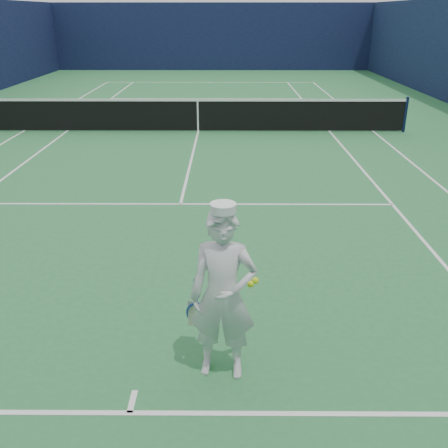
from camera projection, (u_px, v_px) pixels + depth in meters
name	position (u px, v px, depth m)	size (l,w,h in m)	color
ground	(198.00, 132.00, 15.57)	(80.00, 80.00, 0.00)	#2B713C
court_markings	(198.00, 132.00, 15.57)	(11.03, 23.83, 0.01)	white
windscreen_fence	(197.00, 65.00, 14.79)	(20.12, 36.12, 4.00)	#0E1434
tennis_net	(198.00, 114.00, 15.36)	(12.88, 0.09, 1.07)	#141E4C
tennis_player	(223.00, 295.00, 4.84)	(0.76, 0.53, 1.86)	silver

